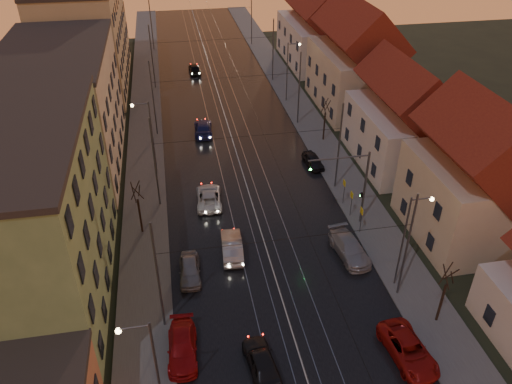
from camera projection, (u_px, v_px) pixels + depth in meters
road at (228, 125)px, 61.53m from camera, size 16.00×120.00×0.04m
sidewalk_left at (146, 131)px, 60.00m from camera, size 4.00×120.00×0.15m
sidewalk_right at (306, 119)px, 63.01m from camera, size 4.00×120.00×0.15m
tram_rail_0 at (210, 126)px, 61.18m from camera, size 0.06×120.00×0.03m
tram_rail_1 at (222, 125)px, 61.40m from camera, size 0.06×120.00×0.03m
tram_rail_2 at (234, 124)px, 61.63m from camera, size 0.06×120.00×0.03m
tram_rail_3 at (245, 124)px, 61.84m from camera, size 0.06×120.00×0.03m
apartment_left_1 at (21, 222)px, 33.96m from camera, size 10.00×18.00×13.00m
apartment_left_2 at (63, 111)px, 50.68m from camera, size 10.00×20.00×12.00m
apartment_left_3 at (85, 35)px, 69.87m from camera, size 10.00×24.00×14.00m
house_right_1 at (474, 180)px, 40.55m from camera, size 8.67×10.20×10.80m
house_right_2 at (404, 121)px, 51.69m from camera, size 9.18×12.24×9.20m
house_right_3 at (356, 63)px, 63.39m from camera, size 9.18×14.28×11.50m
house_right_4 at (316, 31)px, 78.61m from camera, size 9.18×16.32×10.00m
catenary_pole_l_1 at (158, 278)px, 32.28m from camera, size 0.16×0.16×9.00m
catenary_pole_r_1 at (407, 247)px, 34.87m from camera, size 0.16×0.16×9.00m
catenary_pole_l_2 at (155, 164)px, 44.62m from camera, size 0.16×0.16×9.00m
catenary_pole_r_2 at (339, 147)px, 47.21m from camera, size 0.16×0.16×9.00m
catenary_pole_l_3 at (153, 99)px, 56.96m from camera, size 0.16×0.16×9.00m
catenary_pole_r_3 at (299, 89)px, 59.55m from camera, size 0.16×0.16×9.00m
catenary_pole_l_4 at (152, 58)px, 69.29m from camera, size 0.16×0.16×9.00m
catenary_pole_r_4 at (273, 51)px, 71.88m from camera, size 0.16×0.16×9.00m
catenary_pole_l_5 at (151, 24)px, 84.10m from camera, size 0.16×0.16×9.00m
catenary_pole_r_5 at (252, 19)px, 86.69m from camera, size 0.16×0.16×9.00m
street_lamp_0 at (150, 364)px, 26.24m from camera, size 1.75×0.32×8.00m
street_lamp_1 at (408, 233)px, 35.56m from camera, size 1.75×0.32×8.00m
street_lamp_2 at (149, 131)px, 49.27m from camera, size 1.75×0.32×8.00m
street_lamp_3 at (290, 66)px, 65.17m from camera, size 1.75×0.32×8.00m
traffic_light_mast at (355, 180)px, 42.13m from camera, size 5.30×0.32×7.20m
bare_tree_0 at (139, 209)px, 42.20m from camera, size 1.09×1.09×5.11m
bare_tree_1 at (443, 295)px, 33.75m from camera, size 1.09×1.09×5.11m
bare_tree_2 at (325, 121)px, 56.81m from camera, size 1.09×1.09×5.11m
driving_car_0 at (261, 361)px, 31.39m from camera, size 2.16×4.41×1.45m
driving_car_1 at (232, 246)px, 40.80m from camera, size 1.94×4.80×1.55m
driving_car_2 at (209, 197)px, 47.00m from camera, size 2.57×5.05×1.37m
driving_car_3 at (203, 128)px, 59.24m from camera, size 2.40×5.20×1.47m
driving_car_4 at (195, 68)px, 76.65m from camera, size 1.79×4.30×1.46m
parked_left_2 at (182, 347)px, 32.37m from camera, size 2.12×4.74×1.35m
parked_left_3 at (190, 270)px, 38.56m from camera, size 1.78×4.10×1.38m
parked_right_0 at (408, 350)px, 32.18m from camera, size 2.79×5.22×1.40m
parked_right_1 at (350, 248)px, 40.66m from camera, size 2.64×5.29×1.48m
parked_right_2 at (313, 161)px, 52.90m from camera, size 1.86×3.85×1.27m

